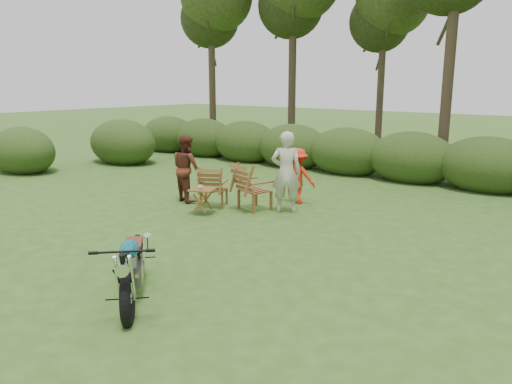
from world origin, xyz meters
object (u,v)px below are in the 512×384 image
Objects in this scene: lawn_chair_right at (255,209)px; adult_a at (286,212)px; side_table at (203,202)px; motorcycle at (134,296)px; cup at (200,187)px; lawn_chair_left at (214,206)px; adult_b at (188,201)px; child at (297,203)px.

lawn_chair_right is 0.59× the size of adult_a.
lawn_chair_right is 1.20m from side_table.
adult_a is at bearing 144.50° from motorcycle.
cup is at bearing 165.84° from motorcycle.
lawn_chair_left is 0.58× the size of adult_b.
child is (0.41, 1.06, 0.00)m from lawn_chair_right.
motorcycle is 1.53× the size of child.
motorcycle is at bearing 65.74° from adult_a.
motorcycle is 17.59× the size of cup.
lawn_chair_right is 1.77m from adult_b.
lawn_chair_right is 1.35m from cup.
side_table reaches higher than lawn_chair_right.
motorcycle is 3.54× the size of side_table.
lawn_chair_right is 0.97m from lawn_chair_left.
child is (1.04, 2.10, -0.59)m from cup.
side_table is 0.43× the size of child.
adult_b is at bearing 148.29° from cup.
cup is at bearing 84.74° from lawn_chair_left.
child reaches higher than motorcycle.
adult_a is (0.65, 0.25, 0.00)m from lawn_chair_right.
side_table is 2.31m from child.
adult_a is 2.46m from adult_b.
adult_b is 1.22× the size of child.
lawn_chair_left is 0.97m from cup.
lawn_chair_left is at bearing -15.00° from adult_a.
adult_b is at bearing 150.20° from side_table.
cup is 0.06× the size of adult_a.
adult_a is (-0.91, 4.76, 0.00)m from motorcycle.
side_table is 0.35× the size of adult_b.
adult_a reaches higher than lawn_chair_left.
adult_b is (-1.13, 0.65, -0.27)m from side_table.
child is at bearing -130.59° from adult_b.
cup is 1.90m from adult_a.
child reaches higher than lawn_chair_right.
cup is at bearing 74.39° from lawn_chair_right.
side_table is 0.32× the size of adult_a.
motorcycle is 5.31m from adult_b.
child is at bearing -108.83° from adult_a.
lawn_chair_left is at bearing -162.00° from adult_b.
lawn_chair_right is 1.86× the size of side_table.
child is (-1.15, 5.57, 0.00)m from motorcycle.
side_table is (0.31, -0.67, 0.27)m from lawn_chair_left.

